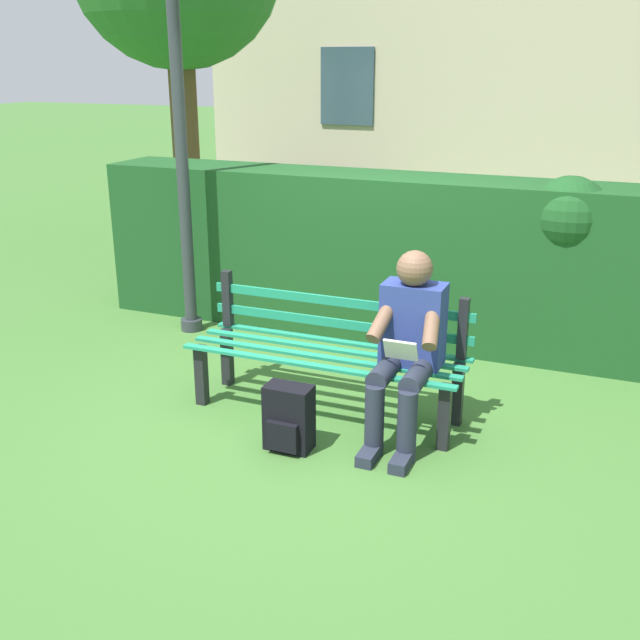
# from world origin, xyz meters

# --- Properties ---
(ground) EXTENTS (60.00, 60.00, 0.00)m
(ground) POSITION_xyz_m (0.00, 0.00, 0.00)
(ground) COLOR #3D6B2D
(park_bench) EXTENTS (1.84, 0.52, 0.84)m
(park_bench) POSITION_xyz_m (0.00, -0.07, 0.42)
(park_bench) COLOR black
(park_bench) RESTS_ON ground
(person_seated) EXTENTS (0.44, 0.73, 1.17)m
(person_seated) POSITION_xyz_m (-0.57, 0.10, 0.62)
(person_seated) COLOR navy
(person_seated) RESTS_ON ground
(hedge_backdrop) EXTENTS (4.96, 0.71, 1.45)m
(hedge_backdrop) POSITION_xyz_m (0.15, -1.66, 0.71)
(hedge_backdrop) COLOR #19471E
(hedge_backdrop) RESTS_ON ground
(backpack) EXTENTS (0.28, 0.24, 0.41)m
(backpack) POSITION_xyz_m (0.03, 0.53, 0.20)
(backpack) COLOR black
(backpack) RESTS_ON ground
(lamp_post) EXTENTS (0.25, 0.25, 3.73)m
(lamp_post) POSITION_xyz_m (1.70, -1.09, 2.16)
(lamp_post) COLOR #2D3338
(lamp_post) RESTS_ON ground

